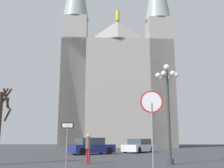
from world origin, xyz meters
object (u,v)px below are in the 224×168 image
(parked_car_near_navy, at_px, (92,147))
(stop_sign, at_px, (152,114))
(cathedral, at_px, (116,81))
(one_way_arrow_sign, at_px, (67,139))
(parked_car_far_white, at_px, (139,146))
(pedestrian_walking, at_px, (88,145))
(street_lamp, at_px, (168,97))

(parked_car_near_navy, bearing_deg, stop_sign, -74.32)
(parked_car_near_navy, bearing_deg, cathedral, 85.35)
(cathedral, relative_size, one_way_arrow_sign, 16.98)
(parked_car_near_navy, relative_size, parked_car_far_white, 0.93)
(pedestrian_walking, bearing_deg, parked_car_far_white, 74.26)
(cathedral, height_order, one_way_arrow_sign, cathedral)
(street_lamp, relative_size, pedestrian_walking, 3.40)
(street_lamp, xyz_separation_m, pedestrian_walking, (-4.65, 0.33, -2.79))
(street_lamp, bearing_deg, stop_sign, -106.46)
(cathedral, height_order, stop_sign, cathedral)
(one_way_arrow_sign, bearing_deg, parked_car_near_navy, 91.31)
(street_lamp, height_order, parked_car_near_navy, street_lamp)
(stop_sign, relative_size, pedestrian_walking, 1.94)
(stop_sign, bearing_deg, parked_car_near_navy, 105.68)
(stop_sign, distance_m, pedestrian_walking, 6.32)
(one_way_arrow_sign, bearing_deg, pedestrian_walking, 78.11)
(street_lamp, xyz_separation_m, parked_car_near_navy, (-5.56, 9.63, -3.12))
(stop_sign, xyz_separation_m, pedestrian_walking, (-3.19, 5.29, -1.33))
(stop_sign, bearing_deg, parked_car_far_white, 88.57)
(cathedral, relative_size, parked_car_far_white, 8.01)
(stop_sign, distance_m, one_way_arrow_sign, 4.56)
(street_lamp, bearing_deg, one_way_arrow_sign, -153.27)
(stop_sign, height_order, parked_car_far_white, stop_sign)
(parked_car_near_navy, height_order, parked_car_far_white, parked_car_near_navy)
(one_way_arrow_sign, distance_m, pedestrian_walking, 3.07)
(cathedral, bearing_deg, parked_car_far_white, -81.11)
(street_lamp, relative_size, parked_car_far_white, 1.25)
(cathedral, height_order, pedestrian_walking, cathedral)
(cathedral, bearing_deg, street_lamp, -83.02)
(one_way_arrow_sign, height_order, parked_car_far_white, one_way_arrow_sign)
(cathedral, xyz_separation_m, one_way_arrow_sign, (-1.47, -33.79, -10.18))
(one_way_arrow_sign, height_order, street_lamp, street_lamp)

